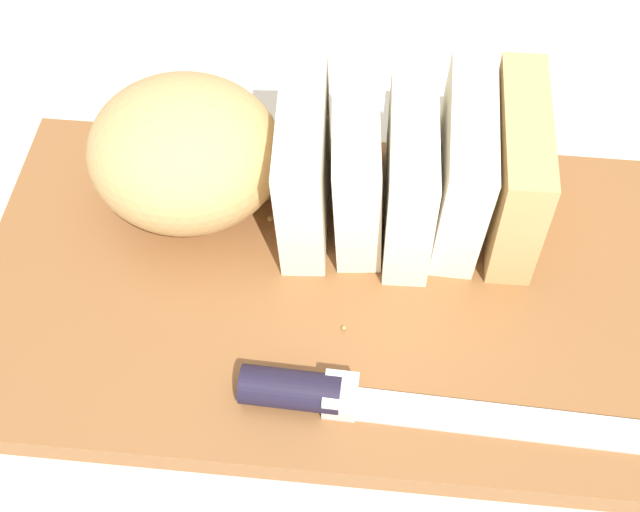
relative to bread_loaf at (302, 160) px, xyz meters
The scene contains 8 objects.
ground_plane 0.10m from the bread_loaf, 72.50° to the right, with size 3.00×3.00×0.00m, color silver.
cutting_board 0.09m from the bread_loaf, 72.50° to the right, with size 0.46×0.26×0.02m, color brown.
bread_loaf is the anchor object (origin of this frame).
bread_knife 0.16m from the bread_loaf, 72.08° to the right, with size 0.27×0.02×0.02m.
crumb_near_knife 0.08m from the bread_loaf, 16.04° to the right, with size 0.00×0.00×0.00m, color tan.
crumb_near_loaf 0.11m from the bread_loaf, 67.82° to the right, with size 0.00×0.00×0.00m, color tan.
crumb_stray_left 0.05m from the bread_loaf, behind, with size 0.01×0.01×0.01m, color tan.
crumb_stray_right 0.05m from the bread_loaf, 142.52° to the right, with size 0.00×0.00×0.00m, color tan.
Camera 1 is at (0.04, -0.28, 0.47)m, focal length 44.66 mm.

